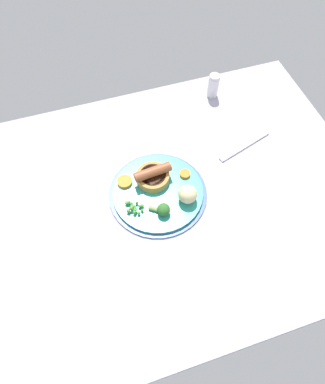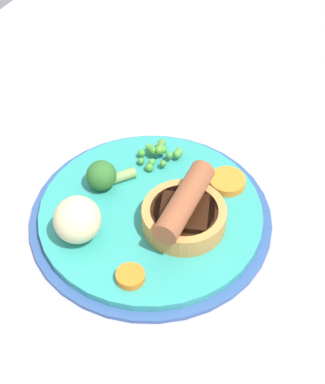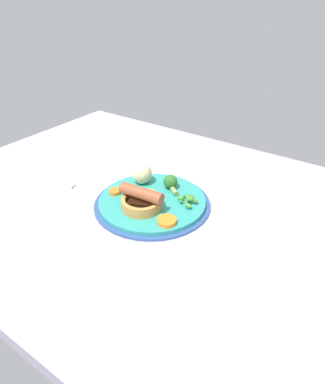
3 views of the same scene
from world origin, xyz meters
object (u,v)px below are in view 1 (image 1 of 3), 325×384
Objects in this scene: dinner_plate at (158,193)px; salt_shaker at (213,86)px; carrot_slice_2 at (125,182)px; pea_pile at (134,208)px; potato_chunk_0 at (188,194)px; carrot_slice_1 at (185,174)px; sausage_pudding at (153,176)px; broccoli_floret_near at (163,210)px; fork at (245,146)px.

salt_shaker is (27.66, 30.01, 3.29)cm from dinner_plate.
pea_pile is at bearing -88.96° from carrot_slice_2.
potato_chunk_0 reaches higher than carrot_slice_1.
broccoli_floret_near is at bearing -98.21° from sausage_pudding.
potato_chunk_0 reaches higher than dinner_plate.
broccoli_floret_near is at bearing -59.72° from carrot_slice_2.
broccoli_floret_near is (6.66, -3.07, 0.56)cm from pea_pile.
fork is 22.64cm from salt_shaker.
potato_chunk_0 is at bearing -168.30° from fork.
dinner_plate is 40.95cm from salt_shaker.
carrot_slice_2 is 0.51× the size of salt_shaker.
dinner_plate is at bearing -35.34° from carrot_slice_2.
fork is (36.29, 2.33, -1.55)cm from carrot_slice_2.
sausage_pudding reaches higher than fork.
carrot_slice_2 reaches higher than dinner_plate.
potato_chunk_0 is at bearing -121.42° from salt_shaker.
carrot_slice_2 is at bearing 164.47° from sausage_pudding.
broccoli_floret_near is 1.03× the size of potato_chunk_0.
broccoli_floret_near is 7.47cm from potato_chunk_0.
potato_chunk_0 is 25.69cm from fork.
fork is at bearing 3.68° from carrot_slice_2.
carrot_slice_2 is at bearing 170.76° from carrot_slice_1.
carrot_slice_2 is (-7.43, 1.41, -1.40)cm from sausage_pudding.
potato_chunk_0 is (6.60, -8.57, 0.64)cm from sausage_pudding.
broccoli_floret_near is at bearing -127.99° from salt_shaker.
broccoli_floret_near reaches higher than dinner_plate.
carrot_slice_2 is 43.03cm from salt_shaker.
carrot_slice_2 is at bearing 166.43° from fork.
broccoli_floret_near is at bearing -135.60° from carrot_slice_1.
potato_chunk_0 is (13.87, -1.38, 1.48)cm from pea_pile.
dinner_plate is 4.76cm from sausage_pudding.
carrot_slice_1 and carrot_slice_2 have the same top height.
salt_shaker is (19.13, 27.28, 2.03)cm from carrot_slice_1.
dinner_plate is 5.04× the size of broccoli_floret_near.
potato_chunk_0 reaches higher than fork.
broccoli_floret_near is (-0.62, -10.26, -0.29)cm from sausage_pudding.
fork is (28.85, 3.75, -2.95)cm from sausage_pudding.
pea_pile is at bearing -159.37° from carrot_slice_1.
potato_chunk_0 is 7.92cm from carrot_slice_1.
pea_pile is 0.26× the size of fork.
salt_shaker is (35.20, 24.67, 2.00)cm from carrot_slice_2.
salt_shaker is (21.17, 34.65, -0.03)cm from potato_chunk_0.
dinner_plate is at bearing 144.45° from potato_chunk_0.
dinner_plate is 2.59× the size of sausage_pudding.
sausage_pudding is 29.25cm from fork.
potato_chunk_0 reaches higher than pea_pile.
carrot_slice_1 is at bearing -9.24° from carrot_slice_2.
carrot_slice_2 is at bearing 156.21° from broccoli_floret_near.
potato_chunk_0 is at bearing -57.19° from sausage_pudding.
salt_shaker is (35.04, 33.27, 1.45)cm from pea_pile.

